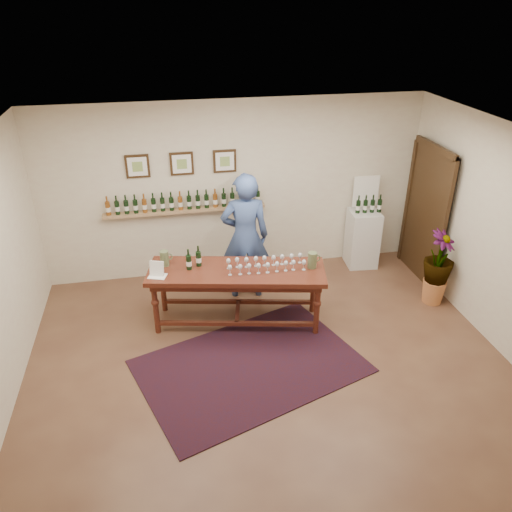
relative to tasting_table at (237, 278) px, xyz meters
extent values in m
plane|color=#543325|center=(0.24, -0.94, -0.72)|extent=(6.00, 6.00, 0.00)
plane|color=beige|center=(0.24, 1.56, 0.68)|extent=(6.00, 0.00, 6.00)
plane|color=beige|center=(0.24, -3.44, 0.68)|extent=(6.00, 0.00, 6.00)
plane|color=beige|center=(3.24, -0.94, 0.68)|extent=(0.00, 5.00, 5.00)
plane|color=silver|center=(0.24, -0.94, 2.08)|extent=(6.00, 6.00, 0.00)
cube|color=tan|center=(-0.56, 1.47, 0.43)|extent=(2.50, 0.16, 0.04)
cube|color=black|center=(3.18, 0.76, 0.33)|extent=(0.10, 1.00, 2.10)
cube|color=#312010|center=(3.13, 0.76, 0.33)|extent=(0.04, 1.12, 2.22)
cube|color=#312010|center=(-1.21, 1.54, 1.16)|extent=(0.35, 0.03, 0.35)
cube|color=white|center=(-1.21, 1.52, 1.16)|extent=(0.28, 0.01, 0.28)
cube|color=#89A954|center=(-1.21, 1.51, 1.16)|extent=(0.15, 0.00, 0.15)
cube|color=#312010|center=(-0.56, 1.54, 1.16)|extent=(0.35, 0.03, 0.35)
cube|color=white|center=(-0.56, 1.52, 1.16)|extent=(0.28, 0.01, 0.28)
cube|color=#89A954|center=(-0.56, 1.51, 1.16)|extent=(0.15, 0.00, 0.15)
cube|color=#312010|center=(0.09, 1.54, 1.16)|extent=(0.35, 0.03, 0.35)
cube|color=white|center=(0.09, 1.52, 1.16)|extent=(0.28, 0.01, 0.28)
cube|color=#89A954|center=(0.09, 1.51, 1.16)|extent=(0.15, 0.00, 0.15)
cube|color=#400F0B|center=(0.00, -0.99, -0.71)|extent=(3.09, 2.55, 0.01)
cube|color=#3F130F|center=(0.00, 0.00, 0.09)|extent=(2.49, 1.24, 0.07)
cube|color=#3F130F|center=(0.00, 0.00, 0.02)|extent=(2.34, 1.08, 0.11)
cylinder|color=#3F130F|center=(-1.12, -0.04, -0.33)|extent=(0.09, 0.09, 0.78)
cylinder|color=#3F130F|center=(1.00, -0.49, -0.33)|extent=(0.09, 0.09, 0.78)
cylinder|color=#3F130F|center=(-1.00, 0.49, -0.33)|extent=(0.09, 0.09, 0.78)
cylinder|color=#3F130F|center=(1.12, 0.04, -0.33)|extent=(0.09, 0.09, 0.78)
cube|color=#3F130F|center=(-0.06, -0.26, -0.57)|extent=(2.13, 0.50, 0.05)
cube|color=#3F130F|center=(0.06, 0.26, -0.57)|extent=(2.13, 0.50, 0.05)
cube|color=#3F130F|center=(0.00, 0.00, -0.57)|extent=(0.17, 0.54, 0.05)
cube|color=white|center=(-1.05, 0.05, 0.23)|extent=(0.27, 0.23, 0.21)
cube|color=silver|center=(2.35, 1.27, -0.24)|extent=(0.52, 0.52, 0.97)
cube|color=white|center=(2.40, 1.43, 0.54)|extent=(0.42, 0.06, 0.58)
cone|color=#BE723F|center=(2.97, -0.07, -0.54)|extent=(0.34, 0.34, 0.37)
imported|color=#153518|center=(2.97, -0.07, -0.04)|extent=(0.74, 0.74, 0.63)
imported|color=#364D81|center=(0.25, 0.71, 0.26)|extent=(0.75, 0.52, 1.95)
camera|label=1|loc=(-0.89, -5.79, 3.44)|focal=35.00mm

